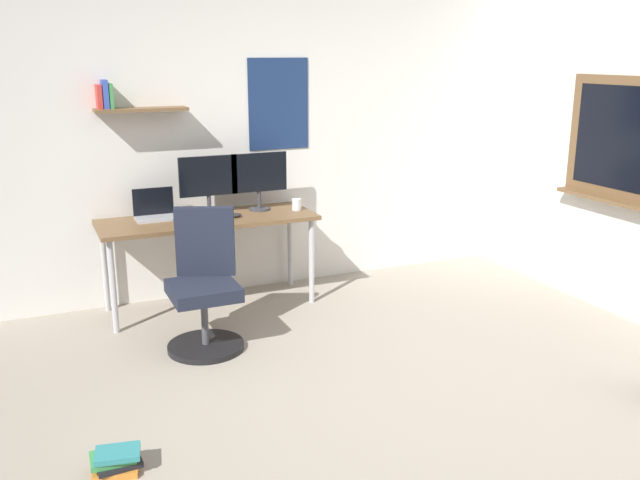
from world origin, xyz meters
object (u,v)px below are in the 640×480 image
(desk, at_px, (208,226))
(computer_mouse, at_px, (235,215))
(laptop, at_px, (155,211))
(book_stack_on_floor, at_px, (116,461))
(monitor_primary, at_px, (208,181))
(keyboard, at_px, (200,220))
(monitor_secondary, at_px, (259,177))
(office_chair, at_px, (205,290))
(coffee_mug, at_px, (297,204))

(desk, height_order, computer_mouse, computer_mouse)
(laptop, distance_m, book_stack_on_floor, 2.36)
(monitor_primary, bearing_deg, book_stack_on_floor, -116.50)
(laptop, height_order, computer_mouse, laptop)
(keyboard, xyz_separation_m, computer_mouse, (0.28, -0.00, 0.01))
(laptop, height_order, keyboard, laptop)
(monitor_secondary, relative_size, book_stack_on_floor, 1.87)
(office_chair, distance_m, book_stack_on_floor, 1.54)
(monitor_secondary, height_order, book_stack_on_floor, monitor_secondary)
(computer_mouse, bearing_deg, office_chair, -123.05)
(desk, xyz_separation_m, keyboard, (-0.08, -0.07, 0.08))
(office_chair, xyz_separation_m, coffee_mug, (0.96, 0.70, 0.37))
(monitor_primary, bearing_deg, office_chair, -108.07)
(office_chair, distance_m, monitor_primary, 1.05)
(laptop, xyz_separation_m, book_stack_on_floor, (-0.63, -2.15, -0.72))
(monitor_primary, bearing_deg, laptop, 173.37)
(monitor_primary, height_order, computer_mouse, monitor_primary)
(keyboard, distance_m, coffee_mug, 0.82)
(laptop, relative_size, monitor_secondary, 0.67)
(monitor_primary, distance_m, coffee_mug, 0.73)
(laptop, bearing_deg, coffee_mug, -8.66)
(monitor_primary, xyz_separation_m, book_stack_on_floor, (-1.05, -2.10, -0.94))
(office_chair, relative_size, monitor_secondary, 2.05)
(computer_mouse, height_order, book_stack_on_floor, computer_mouse)
(laptop, xyz_separation_m, monitor_secondary, (0.83, -0.05, 0.22))
(keyboard, xyz_separation_m, book_stack_on_floor, (-0.92, -1.93, -0.68))
(laptop, distance_m, computer_mouse, 0.61)
(laptop, relative_size, book_stack_on_floor, 1.25)
(coffee_mug, bearing_deg, keyboard, -176.48)
(monitor_secondary, distance_m, computer_mouse, 0.40)
(keyboard, bearing_deg, laptop, 143.09)
(monitor_secondary, xyz_separation_m, book_stack_on_floor, (-1.46, -2.10, -0.94))
(monitor_primary, xyz_separation_m, computer_mouse, (0.16, -0.17, -0.25))
(keyboard, height_order, computer_mouse, computer_mouse)
(office_chair, distance_m, laptop, 0.96)
(monitor_secondary, distance_m, book_stack_on_floor, 2.73)
(keyboard, bearing_deg, coffee_mug, 3.52)
(monitor_secondary, bearing_deg, office_chair, -129.77)
(laptop, relative_size, keyboard, 0.84)
(desk, height_order, book_stack_on_floor, desk)
(office_chair, distance_m, computer_mouse, 0.85)
(keyboard, height_order, book_stack_on_floor, keyboard)
(computer_mouse, bearing_deg, keyboard, 180.00)
(coffee_mug, bearing_deg, office_chair, -143.78)
(desk, xyz_separation_m, computer_mouse, (0.20, -0.07, 0.09))
(desk, distance_m, book_stack_on_floor, 2.32)
(laptop, distance_m, keyboard, 0.37)
(computer_mouse, relative_size, book_stack_on_floor, 0.42)
(desk, distance_m, office_chair, 0.80)
(laptop, relative_size, monitor_primary, 0.67)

